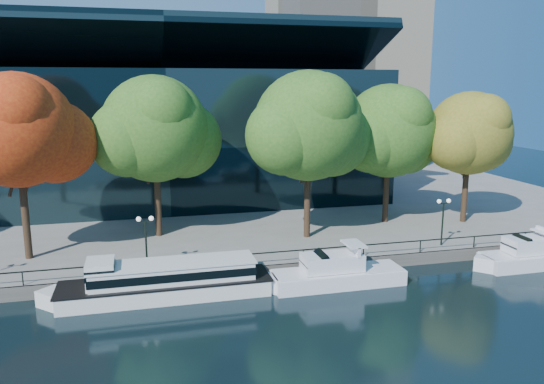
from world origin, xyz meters
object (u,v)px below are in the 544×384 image
object	(u,v)px
lamp_2	(443,211)
tree_4	(391,133)
tree_5	(471,135)
tree_2	(157,131)
tour_boat	(161,280)
cruiser_near	(333,273)
cruiser_far	(529,255)
tree_1	(20,133)
tree_3	(311,128)
lamp_1	(145,230)

from	to	relation	value
lamp_2	tree_4	bearing A→B (deg)	96.20
tree_4	tree_5	xyz separation A→B (m)	(7.55, -1.88, -0.20)
tree_2	tree_5	size ratio (longest dim) A/B	1.11
tour_boat	lamp_2	distance (m)	23.96
tree_4	lamp_2	distance (m)	10.28
cruiser_near	tour_boat	bearing A→B (deg)	176.08
tree_2	lamp_2	distance (m)	25.46
cruiser_far	tree_4	bearing A→B (deg)	116.66
tree_1	tree_3	world-z (taller)	tree_3
tour_boat	lamp_1	size ratio (longest dim) A/B	3.90
tree_1	cruiser_near	bearing A→B (deg)	-22.11
cruiser_far	tree_1	bearing A→B (deg)	166.96
tree_2	cruiser_near	bearing A→B (deg)	-47.92
tree_5	lamp_1	world-z (taller)	tree_5
tree_2	lamp_1	distance (m)	11.04
tree_2	lamp_2	world-z (taller)	tree_2
cruiser_far	tree_4	world-z (taller)	tree_4
tree_3	tree_5	bearing A→B (deg)	4.60
tour_boat	cruiser_far	world-z (taller)	cruiser_far
tour_boat	cruiser_far	distance (m)	28.97
cruiser_near	lamp_1	distance (m)	14.02
cruiser_far	tree_1	size ratio (longest dim) A/B	0.66
cruiser_near	tree_4	xyz separation A→B (m)	(10.43, 12.46, 8.86)
cruiser_far	tree_4	size ratio (longest dim) A/B	0.71
cruiser_near	cruiser_far	bearing A→B (deg)	-0.16
tree_3	tree_4	world-z (taller)	tree_3
tree_3	lamp_1	distance (m)	16.64
tree_3	cruiser_near	bearing A→B (deg)	-97.53
tree_4	tree_1	bearing A→B (deg)	-173.69
cruiser_near	lamp_2	xyz separation A→B (m)	(11.34, 4.05, 3.01)
cruiser_far	tree_5	size ratio (longest dim) A/B	0.74
cruiser_near	tree_1	world-z (taller)	tree_1
cruiser_near	tree_5	size ratio (longest dim) A/B	0.84
cruiser_near	lamp_2	world-z (taller)	lamp_2
tree_2	lamp_2	bearing A→B (deg)	-21.05
cruiser_near	tree_1	size ratio (longest dim) A/B	0.75
tree_2	tree_5	world-z (taller)	tree_2
tree_2	lamp_1	world-z (taller)	tree_2
cruiser_far	tree_3	xyz separation A→B (m)	(-15.49, 9.28, 9.73)
tree_3	lamp_2	xyz separation A→B (m)	(10.12, -5.18, -6.74)
tree_1	tree_2	bearing A→B (deg)	21.39
lamp_2	tree_5	bearing A→B (deg)	44.51
tree_1	tree_4	bearing A→B (deg)	6.31
tour_boat	cruiser_far	xyz separation A→B (m)	(28.96, -0.89, -0.28)
tree_2	tree_5	bearing A→B (deg)	-4.47
cruiser_far	tree_5	bearing A→B (deg)	83.17
tree_3	lamp_2	world-z (taller)	tree_3
lamp_1	lamp_2	world-z (taller)	same
cruiser_near	cruiser_far	world-z (taller)	cruiser_far
tour_boat	tree_2	xyz separation A→B (m)	(0.61, 12.06, 9.17)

